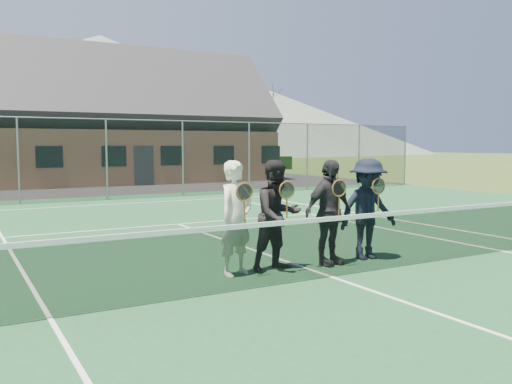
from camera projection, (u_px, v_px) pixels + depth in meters
ground at (73, 188)px, 25.70m from camera, size 220.00×220.00×0.00m
court_surface at (331, 278)px, 8.38m from camera, size 30.00×30.00×0.02m
hedge_row at (36, 167)px, 36.05m from camera, size 40.00×1.20×1.10m
hill_centre at (102, 96)px, 99.55m from camera, size 120.00×120.00×22.00m
hill_east at (265, 122)px, 117.12m from camera, size 90.00×90.00×14.00m
court_markings at (331, 277)px, 8.37m from camera, size 11.03×23.83×0.01m
tennis_net at (331, 244)px, 8.33m from camera, size 11.68×0.08×1.10m
perimeter_fence at (107, 159)px, 19.94m from camera, size 30.07×0.07×3.02m
clubhouse at (129, 111)px, 30.78m from camera, size 15.60×8.20×7.70m
tree_c at (63, 91)px, 37.44m from camera, size 3.20×3.20×7.77m
tree_d at (196, 97)px, 42.36m from camera, size 3.20×3.20×7.77m
tree_e at (262, 100)px, 45.31m from camera, size 3.20×3.20×7.77m
player_a at (236, 218)px, 8.43m from camera, size 0.76×0.63×1.80m
player_b at (278, 215)px, 8.79m from camera, size 0.91×0.73×1.80m
player_c at (329, 212)px, 9.18m from camera, size 1.11×0.60×1.80m
player_d at (368, 209)px, 9.64m from camera, size 1.21×0.75×1.80m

